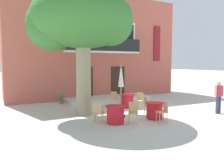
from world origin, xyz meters
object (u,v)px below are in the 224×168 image
object	(u,v)px
cafe_chair_middle_1	(98,111)
pedestrian_near_entrance	(219,95)
cafe_chair_near_tree_0	(147,105)
cafe_table_near_tree	(155,110)
cafe_chair_front_1	(139,99)
cafe_chair_middle_0	(133,111)
cafe_table_front	(127,101)
plane_tree	(81,21)
cafe_chair_near_tree_1	(163,111)
cafe_umbrella	(121,82)
cafe_chair_front_0	(114,98)
cafe_table_middle	(115,114)
ground_planter_left	(61,98)

from	to	relation	value
cafe_chair_middle_1	pedestrian_near_entrance	world-z (taller)	pedestrian_near_entrance
cafe_chair_near_tree_0	pedestrian_near_entrance	xyz separation A→B (m)	(3.44, -1.33, 0.41)
cafe_table_near_tree	cafe_chair_front_1	bearing A→B (deg)	73.17
cafe_chair_middle_0	cafe_chair_front_1	size ratio (longest dim) A/B	1.00
cafe_chair_middle_0	cafe_chair_middle_1	world-z (taller)	same
cafe_table_front	plane_tree	bearing A→B (deg)	-169.69
plane_tree	cafe_chair_near_tree_1	bearing A→B (deg)	-50.06
cafe_chair_near_tree_0	cafe_chair_middle_0	size ratio (longest dim) A/B	1.00
cafe_umbrella	cafe_table_front	bearing A→B (deg)	52.34
cafe_chair_near_tree_0	cafe_chair_front_1	distance (m)	1.64
cafe_table_front	cafe_chair_front_1	distance (m)	0.77
cafe_chair_middle_1	cafe_chair_front_0	bearing A→B (deg)	51.45
plane_tree	cafe_table_middle	xyz separation A→B (m)	(0.69, -2.25, -4.21)
cafe_table_front	cafe_table_middle	bearing A→B (deg)	-128.49
ground_planter_left	cafe_table_front	bearing A→B (deg)	-44.57
cafe_umbrella	ground_planter_left	xyz separation A→B (m)	(-1.62, 4.82, -1.28)
cafe_chair_near_tree_0	cafe_chair_middle_1	distance (m)	2.79
cafe_chair_middle_1	ground_planter_left	size ratio (longest dim) A/B	1.34
cafe_table_near_tree	cafe_chair_middle_1	world-z (taller)	cafe_chair_middle_1
cafe_chair_middle_1	cafe_umbrella	bearing A→B (deg)	20.83
cafe_chair_middle_0	plane_tree	bearing A→B (deg)	117.32
cafe_table_middle	cafe_chair_front_0	world-z (taller)	cafe_chair_front_0
cafe_table_middle	pedestrian_near_entrance	distance (m)	5.64
cafe_table_near_tree	cafe_chair_near_tree_1	distance (m)	0.77
cafe_table_middle	cafe_chair_front_1	distance (m)	3.48
cafe_table_middle	cafe_chair_front_1	xyz separation A→B (m)	(2.69, 2.20, 0.14)
cafe_table_front	cafe_table_near_tree	bearing A→B (deg)	-94.15
cafe_chair_near_tree_1	cafe_chair_middle_0	size ratio (longest dim) A/B	1.00
plane_tree	cafe_chair_middle_1	world-z (taller)	plane_tree
plane_tree	cafe_table_front	distance (m)	5.14
cafe_chair_middle_0	cafe_umbrella	distance (m)	1.74
plane_tree	cafe_table_near_tree	size ratio (longest dim) A/B	7.21
plane_tree	cafe_umbrella	distance (m)	3.54
cafe_chair_near_tree_0	cafe_table_front	world-z (taller)	cafe_chair_near_tree_0
cafe_umbrella	pedestrian_near_entrance	bearing A→B (deg)	-18.71
ground_planter_left	pedestrian_near_entrance	size ratio (longest dim) A/B	0.41
cafe_umbrella	cafe_chair_middle_1	bearing A→B (deg)	-159.17
cafe_chair_middle_1	cafe_chair_front_1	size ratio (longest dim) A/B	1.00
cafe_chair_middle_0	cafe_umbrella	bearing A→B (deg)	84.24
ground_planter_left	pedestrian_near_entrance	bearing A→B (deg)	-45.19
cafe_table_middle	cafe_chair_near_tree_1	bearing A→B (deg)	-23.67
cafe_chair_near_tree_1	cafe_chair_middle_1	world-z (taller)	same
ground_planter_left	cafe_chair_front_0	bearing A→B (deg)	-43.98
cafe_chair_middle_0	cafe_chair_front_1	bearing A→B (deg)	51.58
plane_tree	cafe_chair_middle_0	distance (m)	5.02
cafe_chair_near_tree_1	cafe_table_middle	size ratio (longest dim) A/B	1.05
cafe_table_middle	cafe_table_front	xyz separation A→B (m)	(2.21, 2.78, 0.00)
cafe_chair_near_tree_0	cafe_chair_front_0	xyz separation A→B (m)	(-0.44, 2.68, 0.00)
plane_tree	cafe_table_front	world-z (taller)	plane_tree
cafe_chair_middle_0	ground_planter_left	distance (m)	6.30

